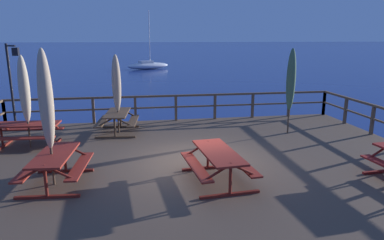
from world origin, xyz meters
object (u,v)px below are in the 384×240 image
picnic_table_back_right (27,130)px  lamp_post_hooked (13,74)px  patio_umbrella_tall_mid_right (46,100)px  patio_umbrella_tall_front (24,90)px  picnic_table_front_right (118,118)px  patio_umbrella_tall_mid_left (116,84)px  picnic_table_back_left (218,159)px  picnic_table_mid_centre (55,162)px  patio_umbrella_tall_back_right (291,80)px  sailboat_distant (148,65)px

picnic_table_back_right → lamp_post_hooked: lamp_post_hooked is taller
patio_umbrella_tall_mid_right → patio_umbrella_tall_front: patio_umbrella_tall_mid_right is taller
picnic_table_front_right → patio_umbrella_tall_mid_left: bearing=-2.7°
picnic_table_back_left → picnic_table_mid_centre: bearing=173.3°
patio_umbrella_tall_mid_right → lamp_post_hooked: bearing=114.0°
picnic_table_front_right → patio_umbrella_tall_back_right: size_ratio=0.64×
patio_umbrella_tall_back_right → sailboat_distant: 36.69m
picnic_table_mid_centre → lamp_post_hooked: 6.04m
picnic_table_mid_centre → picnic_table_back_left: bearing=-6.7°
picnic_table_mid_centre → patio_umbrella_tall_back_right: (7.36, 3.35, 1.38)m
patio_umbrella_tall_back_right → patio_umbrella_tall_front: bearing=-178.5°
picnic_table_mid_centre → lamp_post_hooked: size_ratio=0.62×
picnic_table_mid_centre → patio_umbrella_tall_mid_left: 4.77m
picnic_table_mid_centre → patio_umbrella_tall_front: (-1.45, 3.12, 1.29)m
picnic_table_mid_centre → picnic_table_back_right: 3.53m
picnic_table_front_right → picnic_table_back_left: (2.59, -4.88, 0.01)m
picnic_table_back_left → patio_umbrella_tall_mid_right: 4.19m
picnic_table_mid_centre → patio_umbrella_tall_front: size_ratio=0.68×
lamp_post_hooked → sailboat_distant: size_ratio=0.41×
picnic_table_front_right → picnic_table_mid_centre: same height
picnic_table_mid_centre → patio_umbrella_tall_front: 3.68m
patio_umbrella_tall_mid_left → patio_umbrella_tall_back_right: (6.09, -1.07, 0.14)m
sailboat_distant → patio_umbrella_tall_mid_left: bearing=-94.0°
lamp_post_hooked → sailboat_distant: bearing=79.9°
patio_umbrella_tall_back_right → sailboat_distant: bearing=95.7°
patio_umbrella_tall_back_right → picnic_table_back_right: bearing=-178.9°
picnic_table_mid_centre → picnic_table_back_right: same height
picnic_table_back_left → patio_umbrella_tall_front: patio_umbrella_tall_front is taller
picnic_table_mid_centre → picnic_table_back_left: same height
patio_umbrella_tall_mid_left → sailboat_distant: sailboat_distant is taller
sailboat_distant → patio_umbrella_tall_front: bearing=-98.0°
patio_umbrella_tall_mid_left → sailboat_distant: size_ratio=0.37×
patio_umbrella_tall_mid_right → patio_umbrella_tall_front: size_ratio=1.10×
picnic_table_back_right → patio_umbrella_tall_mid_left: size_ratio=0.72×
picnic_table_mid_centre → lamp_post_hooked: lamp_post_hooked is taller
patio_umbrella_tall_front → picnic_table_back_left: bearing=-34.1°
lamp_post_hooked → picnic_table_back_right: bearing=-66.4°
sailboat_distant → patio_umbrella_tall_mid_right: bearing=-95.4°
picnic_table_back_left → picnic_table_front_right: bearing=117.9°
patio_umbrella_tall_front → patio_umbrella_tall_back_right: 8.81m
patio_umbrella_tall_back_right → picnic_table_front_right: bearing=170.0°
picnic_table_mid_centre → patio_umbrella_tall_mid_right: (-0.07, -0.02, 1.48)m
picnic_table_back_left → patio_umbrella_tall_back_right: (3.53, 3.80, 1.38)m
patio_umbrella_tall_front → sailboat_distant: (5.16, 36.66, -2.18)m
patio_umbrella_tall_mid_left → patio_umbrella_tall_mid_right: size_ratio=0.89×
sailboat_distant → lamp_post_hooked: bearing=-100.1°
patio_umbrella_tall_mid_right → picnic_table_back_right: bearing=114.3°
picnic_table_front_right → patio_umbrella_tall_front: size_ratio=0.67×
picnic_table_back_left → lamp_post_hooked: 8.65m
patio_umbrella_tall_mid_right → sailboat_distant: bearing=84.6°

